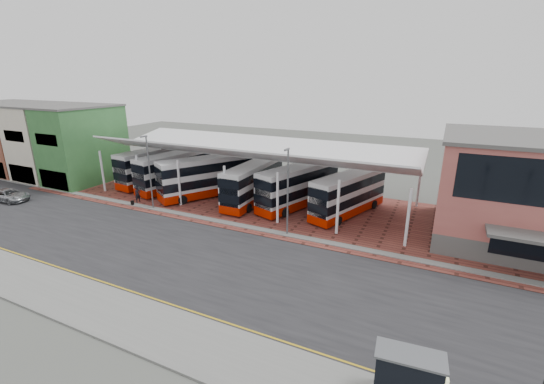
% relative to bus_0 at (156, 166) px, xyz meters
% --- Properties ---
extents(ground, '(140.00, 140.00, 0.00)m').
position_rel_bus_0_xyz_m(ground, '(20.85, -14.42, -2.38)').
color(ground, '#464842').
extents(road, '(120.00, 14.00, 0.02)m').
position_rel_bus_0_xyz_m(road, '(20.85, -15.42, -2.37)').
color(road, black).
rests_on(road, ground).
extents(forecourt, '(72.00, 16.00, 0.06)m').
position_rel_bus_0_xyz_m(forecourt, '(22.85, -1.42, -2.35)').
color(forecourt, brown).
rests_on(forecourt, ground).
extents(sidewalk, '(120.00, 4.00, 0.14)m').
position_rel_bus_0_xyz_m(sidewalk, '(20.85, -23.42, -2.31)').
color(sidewalk, '#61625F').
rests_on(sidewalk, ground).
extents(north_kerb, '(120.00, 0.80, 0.14)m').
position_rel_bus_0_xyz_m(north_kerb, '(20.85, -8.22, -2.31)').
color(north_kerb, '#61625F').
rests_on(north_kerb, ground).
extents(yellow_line_near, '(120.00, 0.12, 0.01)m').
position_rel_bus_0_xyz_m(yellow_line_near, '(20.85, -21.42, -2.35)').
color(yellow_line_near, '#BC9417').
rests_on(yellow_line_near, road).
extents(yellow_line_far, '(120.00, 0.12, 0.01)m').
position_rel_bus_0_xyz_m(yellow_line_far, '(20.85, -21.12, -2.35)').
color(yellow_line_far, '#BC9417').
rests_on(yellow_line_far, road).
extents(canopy, '(37.00, 11.63, 7.07)m').
position_rel_bus_0_xyz_m(canopy, '(14.85, -0.49, 3.42)').
color(canopy, white).
rests_on(canopy, ground).
extents(shop_green, '(6.40, 10.20, 10.22)m').
position_rel_bus_0_xyz_m(shop_green, '(-9.15, -3.45, 2.74)').
color(shop_green, '#366E36').
rests_on(shop_green, ground).
extents(shop_cream, '(6.40, 10.20, 10.22)m').
position_rel_bus_0_xyz_m(shop_cream, '(-15.65, -3.45, 2.74)').
color(shop_cream, beige).
rests_on(shop_cream, ground).
extents(shop_brick, '(6.40, 10.20, 10.22)m').
position_rel_bus_0_xyz_m(shop_brick, '(-22.15, -3.45, 2.74)').
color(shop_brick, brown).
rests_on(shop_brick, ground).
extents(lamp_west, '(0.16, 0.90, 8.07)m').
position_rel_bus_0_xyz_m(lamp_west, '(6.85, -8.15, 1.98)').
color(lamp_west, '#575A5E').
rests_on(lamp_west, ground).
extents(lamp_east, '(0.16, 0.90, 8.07)m').
position_rel_bus_0_xyz_m(lamp_east, '(22.85, -8.15, 1.98)').
color(lamp_east, '#575A5E').
rests_on(lamp_east, ground).
extents(bus_0, '(3.77, 11.53, 4.67)m').
position_rel_bus_0_xyz_m(bus_0, '(0.00, 0.00, 0.00)').
color(bus_0, silver).
rests_on(bus_0, forecourt).
extents(bus_1, '(4.62, 11.47, 4.61)m').
position_rel_bus_0_xyz_m(bus_1, '(4.24, -0.86, -0.03)').
color(bus_1, silver).
rests_on(bus_1, forecourt).
extents(bus_2, '(8.11, 11.24, 4.73)m').
position_rel_bus_0_xyz_m(bus_2, '(9.67, -1.90, 0.03)').
color(bus_2, silver).
rests_on(bus_2, forecourt).
extents(bus_3, '(2.80, 10.82, 4.45)m').
position_rel_bus_0_xyz_m(bus_3, '(15.66, -1.32, -0.11)').
color(bus_3, silver).
rests_on(bus_3, forecourt).
extents(bus_4, '(6.01, 11.32, 4.57)m').
position_rel_bus_0_xyz_m(bus_4, '(20.89, -0.52, -0.05)').
color(bus_4, silver).
rests_on(bus_4, forecourt).
extents(bus_5, '(5.71, 10.65, 4.30)m').
position_rel_bus_0_xyz_m(bus_5, '(26.46, -0.51, -0.18)').
color(bus_5, silver).
rests_on(bus_5, forecourt).
extents(silver_car, '(5.25, 2.90, 1.39)m').
position_rel_bus_0_xyz_m(silver_car, '(-10.17, -13.37, -1.66)').
color(silver_car, '#A0A2A7').
rests_on(silver_car, road).
extents(pedestrian, '(0.63, 0.79, 1.88)m').
position_rel_bus_0_xyz_m(pedestrian, '(3.84, -7.29, -1.38)').
color(pedestrian, black).
rests_on(pedestrian, forecourt).
extents(suitcase, '(0.31, 0.22, 0.54)m').
position_rel_bus_0_xyz_m(suitcase, '(4.09, -8.42, -2.05)').
color(suitcase, black).
rests_on(suitcase, forecourt).
extents(bus_shelter, '(3.09, 1.62, 2.39)m').
position_rel_bus_0_xyz_m(bus_shelter, '(34.97, -22.44, -0.75)').
color(bus_shelter, black).
rests_on(bus_shelter, sidewalk).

